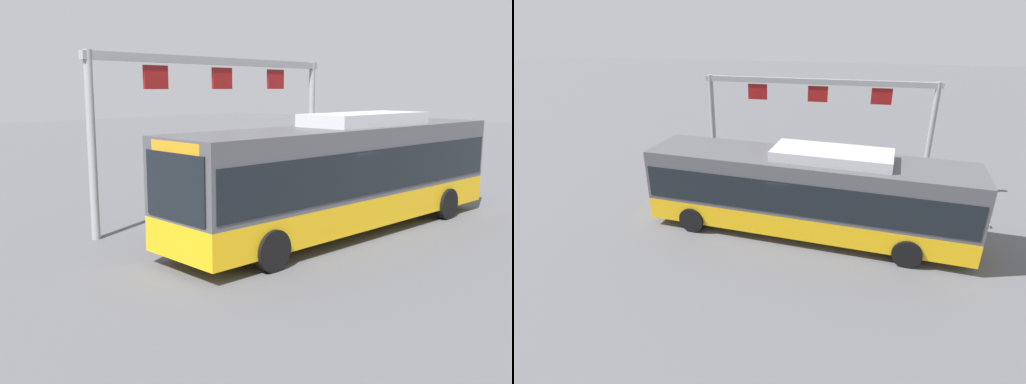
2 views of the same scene
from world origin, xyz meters
TOP-DOWN VIEW (x-y plane):
  - ground_plane at (0.00, 0.00)m, footprint 120.00×120.00m
  - platform_curb at (-2.22, -3.22)m, footprint 10.00×2.80m
  - bus_main at (-0.01, 0.00)m, footprint 12.20×3.63m
  - person_boarding at (3.81, -2.91)m, footprint 0.39×0.56m
  - person_waiting_near at (1.81, -3.12)m, footprint 0.51×0.60m
  - platform_sign_gantry at (0.16, -4.78)m, footprint 10.64×0.24m
  - trash_bin at (-6.25, -2.94)m, footprint 0.52×0.52m

SIDE VIEW (x-z plane):
  - ground_plane at x=0.00m, z-range 0.00..0.00m
  - platform_curb at x=-2.22m, z-range 0.00..0.16m
  - trash_bin at x=-6.25m, z-range 0.16..1.06m
  - person_boarding at x=3.81m, z-range 0.06..1.73m
  - person_waiting_near at x=1.81m, z-range 0.22..1.89m
  - bus_main at x=-0.01m, z-range 0.08..3.54m
  - platform_sign_gantry at x=0.16m, z-range 1.22..6.42m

